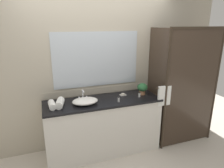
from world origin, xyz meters
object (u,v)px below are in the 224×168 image
(potted_plant, at_px, (142,88))
(soap_dish, at_px, (123,94))
(sink_basin, at_px, (85,101))
(amenity_bottle_shampoo, at_px, (139,95))
(faucet, at_px, (83,97))
(rolled_towel_middle, at_px, (60,103))
(amenity_bottle_conditioner, at_px, (119,99))
(rolled_towel_near_edge, at_px, (52,105))

(potted_plant, xyz_separation_m, soap_dish, (-0.32, 0.06, -0.10))
(sink_basin, bearing_deg, potted_plant, 5.55)
(amenity_bottle_shampoo, bearing_deg, faucet, 169.41)
(rolled_towel_middle, bearing_deg, amenity_bottle_conditioner, -7.11)
(faucet, bearing_deg, amenity_bottle_conditioner, -26.41)
(sink_basin, xyz_separation_m, amenity_bottle_shampoo, (0.89, -0.00, -0.01))
(faucet, distance_m, potted_plant, 0.99)
(faucet, bearing_deg, soap_dish, -0.47)
(sink_basin, height_order, rolled_towel_near_edge, rolled_towel_near_edge)
(amenity_bottle_shampoo, bearing_deg, amenity_bottle_conditioner, -168.26)
(faucet, bearing_deg, amenity_bottle_shampoo, -10.59)
(soap_dish, bearing_deg, rolled_towel_middle, -172.55)
(faucet, distance_m, soap_dish, 0.67)
(amenity_bottle_shampoo, bearing_deg, sink_basin, 179.81)
(soap_dish, height_order, amenity_bottle_shampoo, amenity_bottle_shampoo)
(sink_basin, height_order, amenity_bottle_shampoo, sink_basin)
(sink_basin, bearing_deg, soap_dish, 13.28)
(sink_basin, height_order, rolled_towel_middle, rolled_towel_middle)
(sink_basin, height_order, soap_dish, sink_basin)
(sink_basin, relative_size, soap_dish, 3.82)
(faucet, relative_size, potted_plant, 0.90)
(sink_basin, xyz_separation_m, rolled_towel_middle, (-0.36, 0.02, 0.01))
(soap_dish, relative_size, rolled_towel_near_edge, 0.46)
(rolled_towel_near_edge, bearing_deg, amenity_bottle_conditioner, -5.78)
(soap_dish, distance_m, rolled_towel_middle, 1.04)
(soap_dish, distance_m, amenity_bottle_conditioner, 0.30)
(rolled_towel_near_edge, bearing_deg, soap_dish, 7.19)
(potted_plant, bearing_deg, amenity_bottle_shampoo, -135.65)
(sink_basin, relative_size, faucet, 2.21)
(rolled_towel_near_edge, bearing_deg, sink_basin, -1.70)
(faucet, xyz_separation_m, rolled_towel_middle, (-0.36, -0.14, -0.00))
(sink_basin, xyz_separation_m, soap_dish, (0.67, 0.16, -0.03))
(sink_basin, bearing_deg, rolled_towel_near_edge, 178.30)
(amenity_bottle_conditioner, bearing_deg, faucet, 153.59)
(faucet, xyz_separation_m, potted_plant, (0.99, -0.07, 0.06))
(rolled_towel_middle, bearing_deg, potted_plant, 3.10)
(amenity_bottle_shampoo, relative_size, rolled_towel_middle, 0.34)
(potted_plant, relative_size, amenity_bottle_conditioner, 2.31)
(soap_dish, xyz_separation_m, amenity_bottle_conditioner, (-0.17, -0.24, 0.02))
(faucet, relative_size, amenity_bottle_shampoo, 2.17)
(amenity_bottle_shampoo, distance_m, amenity_bottle_conditioner, 0.40)
(potted_plant, relative_size, soap_dish, 1.92)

